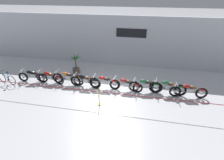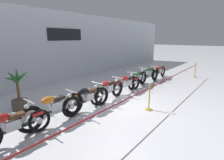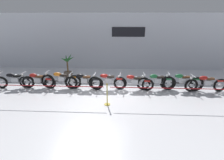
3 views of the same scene
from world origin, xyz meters
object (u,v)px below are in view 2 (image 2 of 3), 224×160
motorcycle_green_7 (149,74)px  stanchion_far_left (127,103)px  motorcycle_black_3 (87,99)px  potted_palm_left_of_row (19,93)px  motorcycle_red_5 (127,84)px  motorcycle_green_6 (138,78)px  motorcycle_red_8 (159,72)px  motorcycle_red_4 (108,90)px  motorcycle_red_1 (10,127)px  motorcycle_orange_2 (54,108)px  stanchion_mid_right (195,72)px  stanchion_mid_left (149,101)px

motorcycle_green_7 → stanchion_far_left: 5.87m
motorcycle_green_7 → motorcycle_black_3: bearing=-178.3°
motorcycle_black_3 → potted_palm_left_of_row: bearing=125.4°
motorcycle_red_5 → motorcycle_green_6: (1.27, 0.09, 0.02)m
motorcycle_green_7 → motorcycle_red_8: size_ratio=1.02×
motorcycle_red_4 → stanchion_far_left: (-1.42, -1.89, 0.29)m
motorcycle_red_1 → motorcycle_orange_2: size_ratio=0.93×
motorcycle_orange_2 → motorcycle_green_7: motorcycle_green_7 is taller
motorcycle_red_1 → motorcycle_red_4: 4.03m
motorcycle_black_3 → motorcycle_red_5: 2.78m
motorcycle_orange_2 → stanchion_mid_right: bearing=-11.2°
motorcycle_orange_2 → motorcycle_green_6: 5.39m
stanchion_far_left → motorcycle_green_7: bearing=19.6°
motorcycle_green_7 → stanchion_mid_left: stanchion_mid_left is taller
motorcycle_green_6 → motorcycle_green_7: 1.38m
motorcycle_green_6 → motorcycle_green_7: size_ratio=0.94×
motorcycle_red_4 → stanchion_far_left: stanchion_far_left is taller
stanchion_mid_left → stanchion_mid_right: 7.06m
motorcycle_green_6 → stanchion_mid_right: (4.47, -1.95, -0.12)m
motorcycle_red_5 → motorcycle_red_8: size_ratio=0.96×
motorcycle_red_1 → motorcycle_red_5: 5.49m
motorcycle_red_8 → stanchion_mid_right: 2.60m
motorcycle_red_1 → motorcycle_red_5: size_ratio=1.00×
stanchion_far_left → stanchion_mid_left: (1.55, -0.00, -0.41)m
motorcycle_orange_2 → stanchion_far_left: bearing=-57.4°
motorcycle_red_1 → potted_palm_left_of_row: potted_palm_left_of_row is taller
motorcycle_red_5 → motorcycle_green_7: size_ratio=0.95×
motorcycle_orange_2 → stanchion_far_left: stanchion_far_left is taller
motorcycle_red_8 → stanchion_mid_right: size_ratio=2.19×
motorcycle_orange_2 → motorcycle_red_4: bearing=-1.1°
motorcycle_green_6 → stanchion_far_left: 4.59m
stanchion_mid_right → motorcycle_green_7: bearing=147.5°
motorcycle_red_1 → motorcycle_green_7: size_ratio=0.95×
motorcycle_red_8 → potted_palm_left_of_row: size_ratio=1.41×
motorcycle_red_4 → motorcycle_red_5: bearing=-1.2°
motorcycle_green_6 → motorcycle_red_8: 2.62m
motorcycle_green_6 → motorcycle_red_4: bearing=-178.7°
motorcycle_orange_2 → motorcycle_red_8: 8.01m
motorcycle_red_1 → motorcycle_orange_2: motorcycle_orange_2 is taller
motorcycle_green_6 → potted_palm_left_of_row: potted_palm_left_of_row is taller
motorcycle_red_4 → motorcycle_green_6: size_ratio=0.98×
motorcycle_black_3 → potted_palm_left_of_row: (-1.51, 2.12, 0.18)m
motorcycle_orange_2 → motorcycle_red_5: size_ratio=1.07×
motorcycle_orange_2 → stanchion_mid_right: stanchion_mid_right is taller
motorcycle_green_6 → stanchion_mid_right: bearing=-23.6°
motorcycle_black_3 → motorcycle_red_4: motorcycle_black_3 is taller
motorcycle_green_6 → stanchion_mid_left: stanchion_mid_left is taller
motorcycle_green_7 → stanchion_far_left: size_ratio=0.17×
potted_palm_left_of_row → stanchion_mid_left: size_ratio=1.55×
motorcycle_red_4 → stanchion_mid_right: stanchion_mid_right is taller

